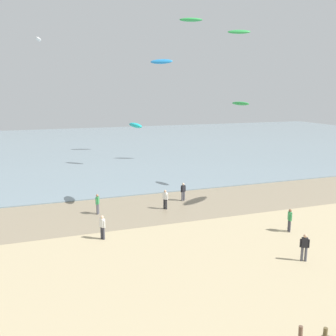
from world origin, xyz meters
The scene contains 14 objects.
wet_sand_strip centered at (0.00, 24.40, 0.00)m, with size 120.00×8.68×0.01m, color gray.
sea centered at (0.00, 63.74, 0.05)m, with size 160.00×70.00×0.10m, color gray.
person_nearest_camera centered at (6.22, 23.73, 0.92)m, with size 0.38×0.50×1.71m.
person_mid_beach centered at (12.99, 15.64, 0.92)m, with size 0.34×0.53×1.71m.
person_left_flank centered at (0.47, 24.36, 0.92)m, with size 0.36×0.52×1.71m.
person_right_flank centered at (-0.10, 18.80, 0.92)m, with size 0.36×0.51×1.71m.
person_far_down_beach centered at (10.74, 11.29, 0.92)m, with size 0.50×0.37×1.71m.
person_trailing_behind centered at (8.64, 25.57, 0.92)m, with size 0.55×0.31×1.71m.
kite_aloft_1 centered at (19.43, 49.67, 20.65)m, with size 3.55×1.14×0.57m, color green.
kite_aloft_3 centered at (-2.73, 49.67, 16.88)m, with size 2.47×0.79×0.40m, color white.
kite_aloft_5 centered at (4.15, 25.54, 7.19)m, with size 2.50×0.80×0.40m, color #19B2B7.
kite_aloft_6 centered at (11.61, 40.56, 13.71)m, with size 2.98×0.95×0.48m, color #2384D1.
kite_aloft_7 centered at (22.25, 40.04, 17.72)m, with size 2.99×0.96×0.48m, color green.
kite_aloft_10 centered at (15.65, 27.72, 8.85)m, with size 2.18×0.70×0.35m, color green.
Camera 1 is at (-4.10, -5.88, 10.10)m, focal length 40.22 mm.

